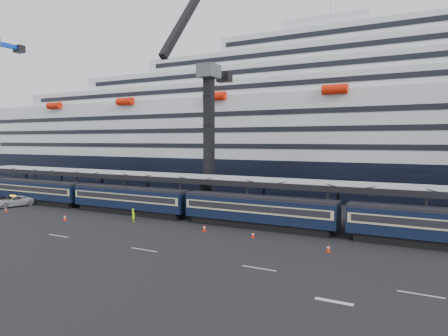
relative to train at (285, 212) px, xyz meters
The scene contains 13 objects.
ground 11.25m from the train, 65.06° to the right, with size 260.00×260.00×0.00m, color black.
lane_markings 20.02m from the train, 49.95° to the right, with size 111.00×4.27×0.02m.
train is the anchor object (origin of this frame).
canopy 6.85m from the train, 40.71° to the left, with size 130.00×6.25×5.53m.
cruise_ship 37.56m from the train, 84.34° to the left, with size 214.09×28.84×34.00m.
crane_dark_near 20.10m from the train, 150.76° to the left, with size 4.50×17.75×35.08m.
pickup_truck 44.36m from the train, behind, with size 2.75×5.97×1.66m, color #9FA2A6.
worker 19.55m from the train, 167.32° to the right, with size 0.63×0.42×1.74m, color #CEFF0D.
traffic_cone_a 41.20m from the train, 169.62° to the right, with size 0.37×0.37×0.74m.
traffic_cone_b 28.80m from the train, 164.44° to the right, with size 0.43×0.43×0.86m.
traffic_cone_c 9.56m from the train, 151.74° to the right, with size 0.41×0.41×0.82m.
traffic_cone_d 5.42m from the train, 113.10° to the right, with size 0.36×0.36×0.72m.
traffic_cone_e 9.32m from the train, 44.18° to the right, with size 0.38×0.38×0.76m.
Camera 1 is at (10.50, -33.92, 10.59)m, focal length 32.00 mm.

